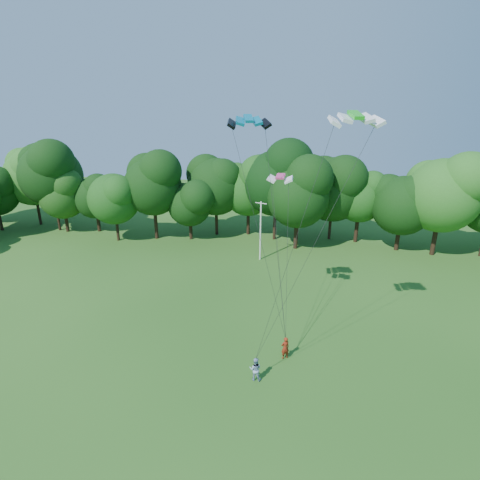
# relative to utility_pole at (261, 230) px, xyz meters

# --- Properties ---
(ground) EXTENTS (160.00, 160.00, 0.00)m
(ground) POSITION_rel_utility_pole_xyz_m (0.75, -28.99, -3.76)
(ground) COLOR #215116
(ground) RESTS_ON ground
(utility_pole) EXTENTS (1.38, 0.60, 7.26)m
(utility_pole) POSITION_rel_utility_pole_xyz_m (0.00, 0.00, 0.00)
(utility_pole) COLOR silver
(utility_pole) RESTS_ON ground
(kite_flyer_left) EXTENTS (0.78, 0.69, 1.78)m
(kite_flyer_left) POSITION_rel_utility_pole_xyz_m (3.54, -18.84, -2.87)
(kite_flyer_left) COLOR maroon
(kite_flyer_left) RESTS_ON ground
(kite_flyer_right) EXTENTS (0.87, 0.69, 1.72)m
(kite_flyer_right) POSITION_rel_utility_pole_xyz_m (1.60, -21.46, -2.90)
(kite_flyer_right) COLOR #92A9CB
(kite_flyer_right) RESTS_ON ground
(kite_teal) EXTENTS (3.16, 2.01, 0.58)m
(kite_teal) POSITION_rel_utility_pole_xyz_m (0.29, -15.42, 13.11)
(kite_teal) COLOR #04698B
(kite_teal) RESTS_ON ground
(kite_green) EXTENTS (3.29, 2.00, 0.53)m
(kite_green) POSITION_rel_utility_pole_xyz_m (6.94, -18.89, 13.42)
(kite_green) COLOR green
(kite_green) RESTS_ON ground
(kite_pink) EXTENTS (2.04, 1.17, 0.35)m
(kite_pink) POSITION_rel_utility_pole_xyz_m (2.58, -13.72, 8.88)
(kite_pink) COLOR #D13A7A
(kite_pink) RESTS_ON ground
(tree_back_west) EXTENTS (7.24, 7.24, 10.53)m
(tree_back_west) POSITION_rel_utility_pole_xyz_m (-29.58, 6.93, 2.81)
(tree_back_west) COLOR black
(tree_back_west) RESTS_ON ground
(tree_back_center) EXTENTS (9.69, 9.69, 14.10)m
(tree_back_center) POSITION_rel_utility_pole_xyz_m (1.32, 7.78, 5.05)
(tree_back_center) COLOR #322513
(tree_back_center) RESTS_ON ground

